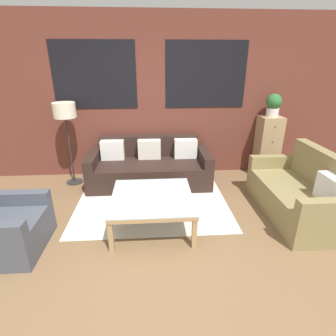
{
  "coord_description": "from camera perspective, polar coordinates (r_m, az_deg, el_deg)",
  "views": [
    {
      "loc": [
        -0.03,
        -2.34,
        2.02
      ],
      "look_at": [
        0.21,
        1.25,
        0.55
      ],
      "focal_mm": 28.0,
      "sensor_mm": 36.0,
      "label": 1
    }
  ],
  "objects": [
    {
      "name": "potted_plant",
      "position": [
        5.06,
        21.99,
        12.72
      ],
      "size": [
        0.26,
        0.26,
        0.39
      ],
      "color": "silver",
      "rests_on": "drawer_cabinet"
    },
    {
      "name": "settee_vintage",
      "position": [
        4.08,
        26.69,
        -5.17
      ],
      "size": [
        0.8,
        1.58,
        0.92
      ],
      "color": "olive",
      "rests_on": "ground_plane"
    },
    {
      "name": "coffee_table",
      "position": [
        3.37,
        -3.47,
        -6.96
      ],
      "size": [
        1.02,
        1.02,
        0.44
      ],
      "color": "silver",
      "rests_on": "ground_plane"
    },
    {
      "name": "rug",
      "position": [
        4.08,
        -3.45,
        -7.5
      ],
      "size": [
        2.28,
        1.74,
        0.0
      ],
      "color": "silver",
      "rests_on": "ground_plane"
    },
    {
      "name": "couch_dark",
      "position": [
        4.64,
        -3.99,
        0.16
      ],
      "size": [
        2.08,
        0.88,
        0.78
      ],
      "color": "black",
      "rests_on": "ground_plane"
    },
    {
      "name": "ground_plane",
      "position": [
        3.1,
        -2.52,
        -18.6
      ],
      "size": [
        16.0,
        16.0,
        0.0
      ],
      "primitive_type": "plane",
      "color": "brown"
    },
    {
      "name": "armchair_corner",
      "position": [
        3.56,
        -32.44,
        -11.04
      ],
      "size": [
        0.8,
        0.82,
        0.84
      ],
      "color": "#474C56",
      "rests_on": "ground_plane"
    },
    {
      "name": "floor_lamp",
      "position": [
        4.65,
        -21.51,
        10.71
      ],
      "size": [
        0.36,
        0.36,
        1.41
      ],
      "color": "#2D2D2D",
      "rests_on": "ground_plane"
    },
    {
      "name": "drawer_cabinet",
      "position": [
        5.22,
        20.79,
        4.44
      ],
      "size": [
        0.39,
        0.38,
        1.11
      ],
      "color": "tan",
      "rests_on": "ground_plane"
    },
    {
      "name": "wall_back_brick",
      "position": [
        4.82,
        -3.62,
        14.88
      ],
      "size": [
        8.4,
        0.09,
        2.8
      ],
      "color": "brown",
      "rests_on": "ground_plane"
    }
  ]
}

